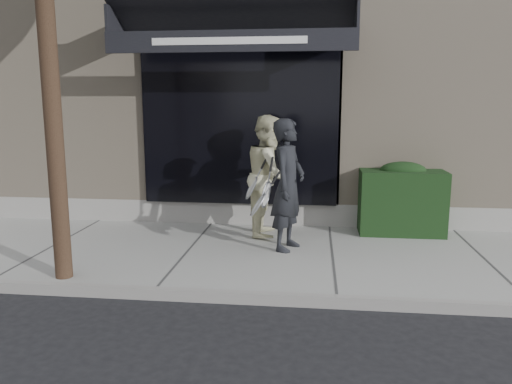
# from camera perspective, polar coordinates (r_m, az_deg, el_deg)

# --- Properties ---
(ground) EXTENTS (80.00, 80.00, 0.00)m
(ground) POSITION_cam_1_polar(r_m,az_deg,el_deg) (7.00, 8.70, -7.91)
(ground) COLOR black
(ground) RESTS_ON ground
(sidewalk) EXTENTS (20.00, 3.00, 0.12)m
(sidewalk) POSITION_cam_1_polar(r_m,az_deg,el_deg) (6.98, 8.71, -7.45)
(sidewalk) COLOR gray
(sidewalk) RESTS_ON ground
(curb) EXTENTS (20.00, 0.10, 0.14)m
(curb) POSITION_cam_1_polar(r_m,az_deg,el_deg) (5.52, 9.25, -12.23)
(curb) COLOR gray
(curb) RESTS_ON ground
(building_facade) EXTENTS (14.30, 8.04, 5.64)m
(building_facade) POSITION_cam_1_polar(r_m,az_deg,el_deg) (11.62, 8.21, 12.97)
(building_facade) COLOR #BCA98F
(building_facade) RESTS_ON ground
(hedge) EXTENTS (1.30, 0.70, 1.14)m
(hedge) POSITION_cam_1_polar(r_m,az_deg,el_deg) (8.16, 16.27, -0.82)
(hedge) COLOR black
(hedge) RESTS_ON sidewalk
(pedestrian_front) EXTENTS (0.80, 0.93, 1.83)m
(pedestrian_front) POSITION_cam_1_polar(r_m,az_deg,el_deg) (6.92, 3.66, 0.78)
(pedestrian_front) COLOR black
(pedestrian_front) RESTS_ON sidewalk
(pedestrian_back) EXTENTS (0.71, 0.96, 1.86)m
(pedestrian_back) POSITION_cam_1_polar(r_m,az_deg,el_deg) (7.70, 1.57, 1.89)
(pedestrian_back) COLOR beige
(pedestrian_back) RESTS_ON sidewalk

